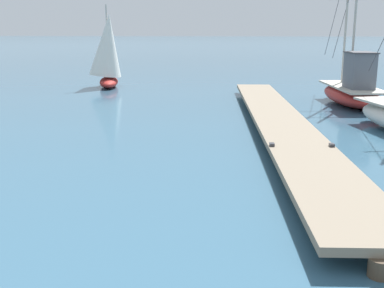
% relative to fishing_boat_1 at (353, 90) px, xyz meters
% --- Properties ---
extents(floating_dock, '(2.89, 20.96, 0.53)m').
position_rel_fishing_boat_1_xyz_m(floating_dock, '(-3.88, -6.04, -0.38)').
color(floating_dock, gray).
rests_on(floating_dock, ground).
extents(fishing_boat_1, '(2.50, 7.91, 7.36)m').
position_rel_fishing_boat_1_xyz_m(fishing_boat_1, '(0.00, 0.00, 0.00)').
color(fishing_boat_1, '#AD2823').
rests_on(fishing_boat_1, ground).
extents(distant_sailboat, '(2.64, 3.98, 4.88)m').
position_rel_fishing_boat_1_xyz_m(distant_sailboat, '(-13.12, 6.03, 1.43)').
color(distant_sailboat, '#AD2823').
rests_on(distant_sailboat, ground).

